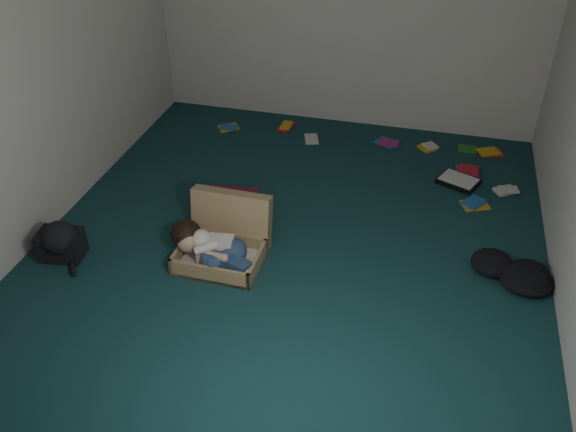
% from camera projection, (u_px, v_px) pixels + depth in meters
% --- Properties ---
extents(floor, '(4.50, 4.50, 0.00)m').
position_uv_depth(floor, '(293.00, 241.00, 4.96)').
color(floor, '#153A3D').
rests_on(floor, ground).
extents(wall_back, '(4.50, 0.00, 4.50)m').
position_uv_depth(wall_back, '(349.00, 1.00, 5.99)').
color(wall_back, silver).
rests_on(wall_back, ground).
extents(wall_front, '(4.50, 0.00, 4.50)m').
position_uv_depth(wall_front, '(156.00, 315.00, 2.44)').
color(wall_front, silver).
rests_on(wall_front, ground).
extents(wall_left, '(0.00, 4.50, 4.50)m').
position_uv_depth(wall_left, '(38.00, 65.00, 4.62)').
color(wall_left, silver).
rests_on(wall_left, ground).
extents(suitcase, '(0.65, 0.64, 0.47)m').
position_uv_depth(suitcase, '(225.00, 240.00, 4.74)').
color(suitcase, tan).
rests_on(suitcase, floor).
extents(person, '(0.69, 0.34, 0.29)m').
position_uv_depth(person, '(211.00, 247.00, 4.60)').
color(person, silver).
rests_on(person, suitcase).
extents(maroon_bin, '(0.46, 0.38, 0.29)m').
position_uv_depth(maroon_bin, '(231.00, 211.00, 5.05)').
color(maroon_bin, '#470E21').
rests_on(maroon_bin, floor).
extents(backpack, '(0.45, 0.38, 0.25)m').
position_uv_depth(backpack, '(61.00, 244.00, 4.73)').
color(backpack, black).
rests_on(backpack, floor).
extents(clothing_pile, '(0.49, 0.43, 0.14)m').
position_uv_depth(clothing_pile, '(512.00, 277.00, 4.49)').
color(clothing_pile, black).
rests_on(clothing_pile, floor).
extents(paper_tray, '(0.43, 0.39, 0.05)m').
position_uv_depth(paper_tray, '(458.00, 181.00, 5.67)').
color(paper_tray, black).
rests_on(paper_tray, floor).
extents(book_scatter, '(3.04, 1.25, 0.02)m').
position_uv_depth(book_scatter, '(400.00, 154.00, 6.12)').
color(book_scatter, gold).
rests_on(book_scatter, floor).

